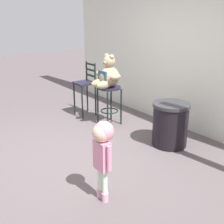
{
  "coord_description": "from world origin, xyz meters",
  "views": [
    {
      "loc": [
        3.41,
        -1.88,
        2.02
      ],
      "look_at": [
        0.2,
        0.53,
        0.63
      ],
      "focal_mm": 45.31,
      "sensor_mm": 36.0,
      "label": 1
    }
  ],
  "objects_px": {
    "child_walking": "(103,144)",
    "bar_chair_empty": "(86,86)",
    "trash_bin": "(170,124)",
    "bar_stool_with_teddy": "(109,97)",
    "teddy_bear": "(108,75)"
  },
  "relations": [
    {
      "from": "child_walking",
      "to": "bar_chair_empty",
      "type": "xyz_separation_m",
      "value": [
        -2.58,
        1.39,
        -0.07
      ]
    },
    {
      "from": "trash_bin",
      "to": "bar_chair_empty",
      "type": "height_order",
      "value": "bar_chair_empty"
    },
    {
      "from": "bar_stool_with_teddy",
      "to": "child_walking",
      "type": "xyz_separation_m",
      "value": [
        1.88,
        -1.48,
        0.16
      ]
    },
    {
      "from": "child_walking",
      "to": "teddy_bear",
      "type": "bearing_deg",
      "value": 21.59
    },
    {
      "from": "child_walking",
      "to": "trash_bin",
      "type": "distance_m",
      "value": 1.81
    },
    {
      "from": "teddy_bear",
      "to": "child_walking",
      "type": "relative_size",
      "value": 0.63
    },
    {
      "from": "trash_bin",
      "to": "bar_chair_empty",
      "type": "xyz_separation_m",
      "value": [
        -2.05,
        -0.31,
        0.27
      ]
    },
    {
      "from": "trash_bin",
      "to": "child_walking",
      "type": "bearing_deg",
      "value": -72.63
    },
    {
      "from": "teddy_bear",
      "to": "bar_chair_empty",
      "type": "xyz_separation_m",
      "value": [
        -0.7,
        -0.06,
        -0.33
      ]
    },
    {
      "from": "teddy_bear",
      "to": "trash_bin",
      "type": "relative_size",
      "value": 0.85
    },
    {
      "from": "bar_chair_empty",
      "to": "bar_stool_with_teddy",
      "type": "bearing_deg",
      "value": 7.05
    },
    {
      "from": "bar_stool_with_teddy",
      "to": "trash_bin",
      "type": "relative_size",
      "value": 1.05
    },
    {
      "from": "teddy_bear",
      "to": "bar_chair_empty",
      "type": "bearing_deg",
      "value": -175.44
    },
    {
      "from": "bar_stool_with_teddy",
      "to": "bar_chair_empty",
      "type": "height_order",
      "value": "bar_chair_empty"
    },
    {
      "from": "trash_bin",
      "to": "bar_chair_empty",
      "type": "bearing_deg",
      "value": -171.51
    }
  ]
}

